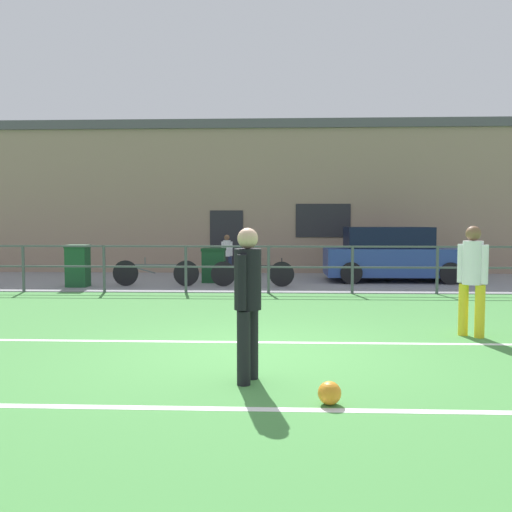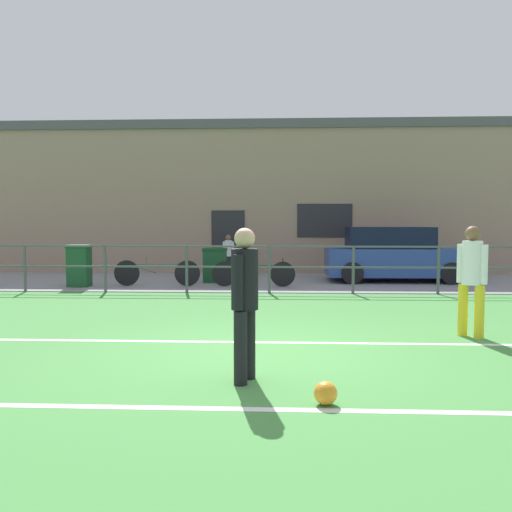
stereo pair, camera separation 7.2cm
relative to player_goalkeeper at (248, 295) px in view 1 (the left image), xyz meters
name	(u,v)px [view 1 (the left image)]	position (x,y,z in m)	size (l,w,h in m)	color
ground	(261,356)	(0.10, 1.21, -0.96)	(60.00, 44.00, 0.04)	#478C42
field_line_touchline	(262,342)	(0.10, 1.89, -0.93)	(36.00, 0.11, 0.00)	white
field_line_hash	(254,409)	(0.10, -0.86, -0.93)	(36.00, 0.11, 0.00)	white
pavement_strip	(270,281)	(0.10, 9.71, -0.93)	(48.00, 5.00, 0.02)	gray
perimeter_fence	(269,262)	(0.10, 7.21, -0.19)	(36.07, 0.07, 1.15)	#474C51
clubhouse_facade	(272,198)	(0.10, 13.41, 1.62)	(28.00, 2.56, 5.09)	gray
player_goalkeeper	(248,295)	(0.00, 0.00, 0.00)	(0.29, 0.44, 1.65)	black
player_striker	(472,274)	(3.21, 2.42, 0.00)	(0.37, 0.33, 1.65)	gold
soccer_ball_match	(330,393)	(0.81, -0.70, -0.83)	(0.22, 0.22, 0.22)	orange
spectator_child	(227,252)	(-1.28, 11.22, -0.18)	(0.35, 0.23, 1.30)	#232D4C
parked_car_red	(392,255)	(3.61, 9.94, -0.18)	(3.94, 1.83, 1.55)	#28428E
bicycle_parked_0	(252,273)	(-0.35, 8.41, -0.57)	(2.20, 0.04, 0.75)	black
bicycle_parked_2	(156,273)	(-2.91, 8.41, -0.56)	(2.30, 0.04, 0.77)	black
trash_bin_0	(214,265)	(-1.48, 9.36, -0.43)	(0.66, 0.56, 0.96)	#194C28
trash_bin_1	(78,266)	(-4.91, 8.18, -0.36)	(0.57, 0.48, 1.10)	#194C28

